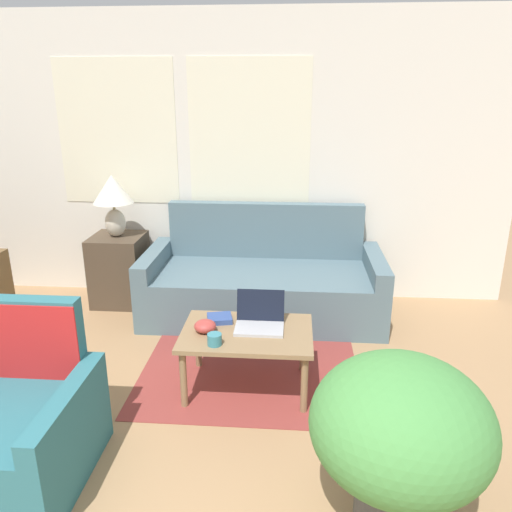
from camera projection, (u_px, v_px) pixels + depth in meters
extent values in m
cube|color=white|center=(192.00, 160.00, 4.63)|extent=(5.88, 0.05, 2.60)
cube|color=white|center=(117.00, 133.00, 4.58)|extent=(1.10, 0.01, 1.30)
cube|color=white|center=(249.00, 133.00, 4.49)|extent=(1.10, 0.01, 1.30)
cube|color=brown|center=(254.00, 345.00, 3.94)|extent=(1.54, 2.02, 0.01)
cube|color=slate|center=(263.00, 293.00, 4.41)|extent=(1.79, 0.92, 0.43)
cube|color=slate|center=(266.00, 252.00, 4.70)|extent=(1.79, 0.12, 0.94)
cube|color=slate|center=(155.00, 282.00, 4.46)|extent=(0.14, 0.92, 0.58)
cube|color=slate|center=(374.00, 288.00, 4.31)|extent=(0.14, 0.92, 0.58)
cube|color=#2D6B75|center=(8.00, 445.00, 2.53)|extent=(0.58, 0.79, 0.41)
cube|color=#2D6B75|center=(35.00, 370.00, 2.79)|extent=(0.58, 0.10, 0.87)
cube|color=#2D6B75|center=(71.00, 439.00, 2.49)|extent=(0.10, 0.79, 0.53)
cube|color=red|center=(28.00, 358.00, 2.70)|extent=(0.59, 0.01, 0.63)
cube|color=#4C3D2D|center=(120.00, 269.00, 4.67)|extent=(0.47, 0.47, 0.65)
ellipsoid|color=beige|center=(115.00, 223.00, 4.52)|extent=(0.19, 0.19, 0.25)
cylinder|color=tan|center=(114.00, 206.00, 4.48)|extent=(0.02, 0.02, 0.06)
cone|color=white|center=(112.00, 189.00, 4.43)|extent=(0.36, 0.36, 0.25)
cube|color=#8E704C|center=(247.00, 333.00, 3.27)|extent=(0.86, 0.59, 0.03)
cylinder|color=#8E704C|center=(183.00, 379.00, 3.13)|extent=(0.04, 0.04, 0.39)
cylinder|color=#8E704C|center=(304.00, 384.00, 3.07)|extent=(0.04, 0.04, 0.39)
cylinder|color=#8E704C|center=(198.00, 342.00, 3.59)|extent=(0.04, 0.04, 0.39)
cylinder|color=#8E704C|center=(303.00, 346.00, 3.54)|extent=(0.04, 0.04, 0.39)
cube|color=#B7B7BC|center=(259.00, 329.00, 3.27)|extent=(0.32, 0.21, 0.02)
cube|color=black|center=(261.00, 305.00, 3.36)|extent=(0.32, 0.07, 0.21)
cylinder|color=teal|center=(215.00, 339.00, 3.08)|extent=(0.09, 0.09, 0.07)
ellipsoid|color=#B23D38|center=(205.00, 326.00, 3.24)|extent=(0.14, 0.14, 0.08)
cube|color=#334C8E|center=(220.00, 318.00, 3.40)|extent=(0.19, 0.18, 0.04)
cylinder|color=#4C4C4C|center=(392.00, 502.00, 2.29)|extent=(0.35, 0.35, 0.25)
ellipsoid|color=#4C9347|center=(401.00, 425.00, 2.15)|extent=(0.79, 0.79, 0.60)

